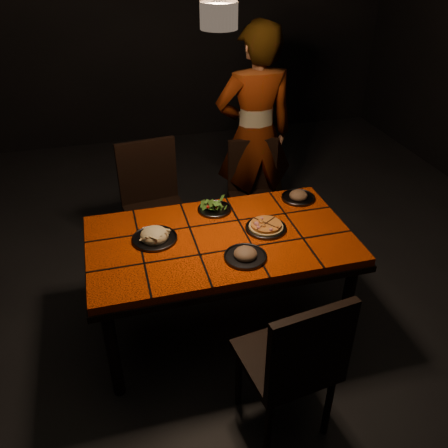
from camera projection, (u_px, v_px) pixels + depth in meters
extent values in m
cube|color=black|center=(221.00, 328.00, 3.30)|extent=(6.00, 7.00, 0.04)
cube|color=black|center=(141.00, 13.00, 5.33)|extent=(6.00, 0.04, 3.00)
cube|color=#DF3C07|center=(220.00, 240.00, 2.90)|extent=(1.60, 0.90, 0.05)
cube|color=black|center=(220.00, 246.00, 2.92)|extent=(1.62, 0.92, 0.04)
cylinder|color=black|center=(113.00, 353.00, 2.66)|extent=(0.07, 0.07, 0.66)
cylinder|color=black|center=(346.00, 307.00, 2.97)|extent=(0.07, 0.07, 0.66)
cylinder|color=black|center=(106.00, 273.00, 3.26)|extent=(0.07, 0.07, 0.66)
cylinder|color=black|center=(300.00, 242.00, 3.57)|extent=(0.07, 0.07, 0.66)
cube|color=black|center=(285.00, 360.00, 2.44)|extent=(0.50, 0.50, 0.04)
cube|color=black|center=(311.00, 351.00, 2.14)|extent=(0.44, 0.10, 0.48)
cylinder|color=black|center=(294.00, 357.00, 2.76)|extent=(0.04, 0.04, 0.45)
cylinder|color=black|center=(239.00, 377.00, 2.65)|extent=(0.04, 0.04, 0.45)
cylinder|color=black|center=(328.00, 406.00, 2.49)|extent=(0.04, 0.04, 0.45)
cylinder|color=black|center=(268.00, 429.00, 2.37)|extent=(0.04, 0.04, 0.45)
cube|color=black|center=(157.00, 214.00, 3.62)|extent=(0.51, 0.51, 0.04)
cube|color=black|center=(147.00, 171.00, 3.63)|extent=(0.46, 0.10, 0.50)
cylinder|color=black|center=(142.00, 259.00, 3.55)|extent=(0.04, 0.04, 0.46)
cylinder|color=black|center=(189.00, 249.00, 3.67)|extent=(0.04, 0.04, 0.46)
cylinder|color=black|center=(131.00, 234.00, 3.84)|extent=(0.04, 0.04, 0.46)
cylinder|color=black|center=(175.00, 225.00, 3.96)|extent=(0.04, 0.04, 0.46)
cube|color=black|center=(256.00, 201.00, 3.88)|extent=(0.46, 0.46, 0.04)
cube|color=black|center=(252.00, 165.00, 3.90)|extent=(0.41, 0.09, 0.45)
cylinder|color=black|center=(238.00, 237.00, 3.85)|extent=(0.03, 0.03, 0.42)
cylinder|color=black|center=(278.00, 234.00, 3.88)|extent=(0.03, 0.03, 0.42)
cylinder|color=black|center=(232.00, 216.00, 4.12)|extent=(0.03, 0.03, 0.42)
cylinder|color=black|center=(269.00, 213.00, 4.16)|extent=(0.03, 0.03, 0.42)
imported|color=brown|center=(255.00, 135.00, 3.87)|extent=(0.65, 0.43, 1.79)
cylinder|color=black|center=(219.00, 15.00, 2.21)|extent=(0.18, 0.18, 0.12)
cylinder|color=#353439|center=(266.00, 228.00, 2.95)|extent=(0.26, 0.26, 0.01)
torus|color=#353439|center=(266.00, 227.00, 2.95)|extent=(0.26, 0.26, 0.01)
cylinder|color=tan|center=(266.00, 227.00, 2.95)|extent=(0.30, 0.30, 0.01)
cylinder|color=#CC7934|center=(266.00, 225.00, 2.94)|extent=(0.27, 0.27, 0.02)
cylinder|color=#353439|center=(155.00, 239.00, 2.86)|extent=(0.27, 0.27, 0.01)
torus|color=#353439|center=(155.00, 238.00, 2.85)|extent=(0.28, 0.28, 0.01)
ellipsoid|color=#FADFA4|center=(154.00, 235.00, 2.84)|extent=(0.16, 0.16, 0.09)
cylinder|color=#353439|center=(215.00, 210.00, 3.15)|extent=(0.22, 0.22, 0.01)
torus|color=#353439|center=(215.00, 209.00, 3.14)|extent=(0.22, 0.22, 0.01)
cylinder|color=#353439|center=(245.00, 257.00, 2.70)|extent=(0.25, 0.25, 0.01)
torus|color=#353439|center=(245.00, 256.00, 2.70)|extent=(0.25, 0.25, 0.01)
ellipsoid|color=brown|center=(245.00, 253.00, 2.69)|extent=(0.15, 0.15, 0.08)
cylinder|color=#353439|center=(298.00, 198.00, 3.28)|extent=(0.23, 0.23, 0.01)
torus|color=#353439|center=(298.00, 197.00, 3.27)|extent=(0.23, 0.23, 0.01)
ellipsoid|color=brown|center=(298.00, 195.00, 3.26)|extent=(0.14, 0.14, 0.08)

